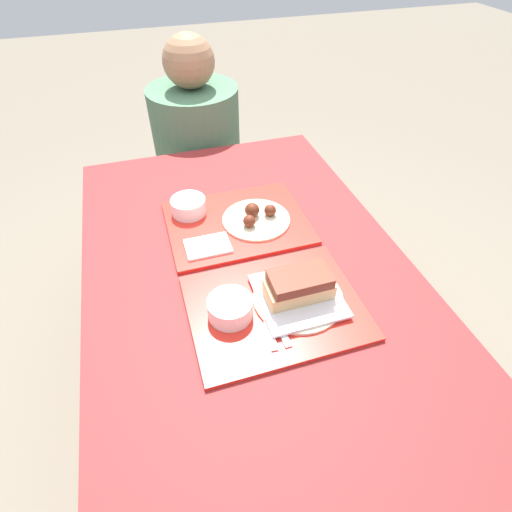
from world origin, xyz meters
TOP-DOWN VIEW (x-y plane):
  - ground_plane at (0.00, 0.00)m, footprint 12.00×12.00m
  - picnic_table at (0.00, 0.00)m, footprint 0.90×1.45m
  - picnic_bench_far at (0.00, 0.94)m, footprint 0.85×0.28m
  - tray_near at (0.02, -0.15)m, footprint 0.43×0.34m
  - tray_far at (0.02, 0.21)m, footprint 0.43×0.34m
  - bowl_coleslaw_near at (-0.09, -0.14)m, footprint 0.11×0.11m
  - brisket_sandwich_plate at (0.08, -0.14)m, footprint 0.23×0.23m
  - plastic_fork_near at (-0.01, -0.19)m, footprint 0.03×0.17m
  - plastic_knife_near at (0.01, -0.19)m, footprint 0.02×0.17m
  - condiment_packet at (0.01, -0.07)m, footprint 0.04×0.03m
  - bowl_coleslaw_far at (-0.11, 0.30)m, footprint 0.11×0.11m
  - wings_plate_far at (0.08, 0.20)m, footprint 0.21×0.21m
  - napkin_far at (-0.09, 0.12)m, footprint 0.13×0.09m
  - person_seated_across at (0.03, 0.94)m, footprint 0.39×0.39m

SIDE VIEW (x-z plane):
  - ground_plane at x=0.00m, z-range 0.00..0.00m
  - picnic_bench_far at x=0.00m, z-range 0.15..0.59m
  - picnic_table at x=0.00m, z-range 0.28..1.04m
  - person_seated_across at x=0.03m, z-range 0.37..1.07m
  - tray_near at x=0.02m, z-range 0.76..0.78m
  - tray_far at x=0.02m, z-range 0.76..0.78m
  - plastic_fork_near at x=-0.01m, z-range 0.78..0.78m
  - plastic_knife_near at x=0.01m, z-range 0.78..0.78m
  - condiment_packet at x=0.01m, z-range 0.78..0.78m
  - napkin_far at x=-0.09m, z-range 0.78..0.78m
  - wings_plate_far at x=0.08m, z-range 0.76..0.82m
  - bowl_coleslaw_near at x=-0.09m, z-range 0.78..0.83m
  - bowl_coleslaw_far at x=-0.11m, z-range 0.78..0.83m
  - brisket_sandwich_plate at x=0.08m, z-range 0.76..0.85m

